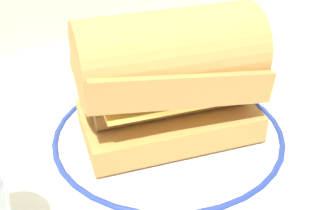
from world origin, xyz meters
name	(u,v)px	position (x,y,z in m)	size (l,w,h in m)	color
ground_plane	(155,147)	(0.00, 0.00, 0.00)	(1.50, 1.50, 0.00)	silver
plate	(168,135)	(0.02, 0.00, 0.01)	(0.26, 0.26, 0.01)	white
sausage_sandwich	(168,74)	(0.02, 0.00, 0.08)	(0.19, 0.14, 0.13)	#C58C47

